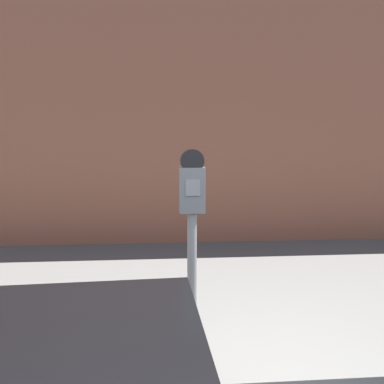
# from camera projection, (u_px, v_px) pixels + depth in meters

# --- Properties ---
(sidewalk) EXTENTS (24.00, 2.80, 0.11)m
(sidewalk) POSITION_uv_depth(u_px,v_px,m) (220.00, 304.00, 4.00)
(sidewalk) COLOR #9E9B96
(sidewalk) RESTS_ON ground_plane
(building_facade) EXTENTS (24.00, 0.30, 5.46)m
(building_facade) POSITION_uv_depth(u_px,v_px,m) (198.00, 84.00, 6.36)
(building_facade) COLOR #935642
(building_facade) RESTS_ON ground_plane
(parking_meter) EXTENTS (0.20, 0.14, 1.62)m
(parking_meter) POSITION_uv_depth(u_px,v_px,m) (192.00, 215.00, 2.94)
(parking_meter) COLOR gray
(parking_meter) RESTS_ON sidewalk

